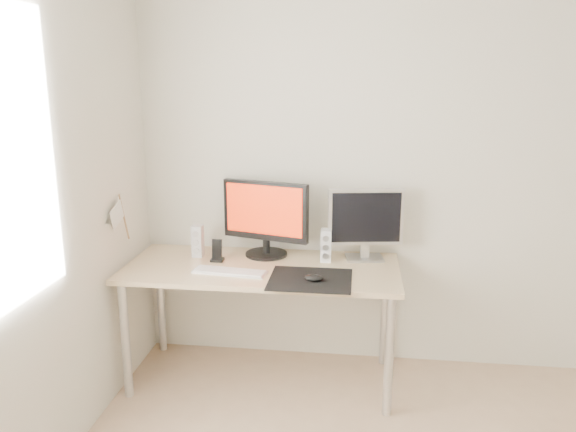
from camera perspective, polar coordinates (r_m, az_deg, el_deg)
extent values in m
plane|color=silver|center=(3.51, 13.46, 4.44)|extent=(3.50, 0.00, 3.50)
cube|color=black|center=(3.09, 2.29, -6.45)|extent=(0.45, 0.40, 0.00)
ellipsoid|color=black|center=(3.05, 2.62, -6.31)|extent=(0.10, 0.06, 0.04)
cube|color=#D1B587|center=(3.31, -2.69, -5.33)|extent=(1.60, 0.70, 0.03)
cylinder|color=silver|center=(3.40, -16.17, -12.04)|extent=(0.05, 0.05, 0.70)
cylinder|color=silver|center=(3.15, 10.23, -13.85)|extent=(0.05, 0.05, 0.70)
cylinder|color=silver|center=(3.89, -12.80, -8.44)|extent=(0.05, 0.05, 0.70)
cylinder|color=silver|center=(3.67, 9.80, -9.65)|extent=(0.05, 0.05, 0.70)
cylinder|color=black|center=(3.50, -2.21, -3.87)|extent=(0.32, 0.32, 0.02)
cylinder|color=black|center=(3.48, -2.22, -2.80)|extent=(0.05, 0.05, 0.12)
cube|color=black|center=(3.41, -2.30, 0.53)|extent=(0.54, 0.20, 0.36)
cube|color=#FA490D|center=(3.39, -2.49, 0.61)|extent=(0.48, 0.14, 0.30)
cube|color=#B0B0B2|center=(3.45, 7.76, -4.23)|extent=(0.24, 0.19, 0.01)
cube|color=silver|center=(3.43, 7.80, -3.32)|extent=(0.06, 0.05, 0.10)
cube|color=silver|center=(3.38, 7.91, -0.08)|extent=(0.45, 0.11, 0.34)
cube|color=black|center=(3.36, 7.97, -0.17)|extent=(0.41, 0.07, 0.30)
cube|color=silver|center=(3.49, -9.15, -2.51)|extent=(0.06, 0.07, 0.20)
cylinder|color=silver|center=(3.47, -9.31, -3.56)|extent=(0.04, 0.01, 0.04)
cylinder|color=#B5B5B8|center=(3.45, -9.35, -2.70)|extent=(0.04, 0.01, 0.04)
cylinder|color=silver|center=(3.44, -9.38, -1.84)|extent=(0.04, 0.01, 0.04)
cube|color=white|center=(3.36, 3.89, -3.00)|extent=(0.06, 0.07, 0.20)
cylinder|color=silver|center=(3.34, 3.83, -4.09)|extent=(0.04, 0.01, 0.04)
cylinder|color=#B9B9BB|center=(3.32, 3.85, -3.21)|extent=(0.04, 0.01, 0.04)
cylinder|color=#AEAEB0|center=(3.31, 3.86, -2.32)|extent=(0.04, 0.01, 0.04)
cube|color=silver|center=(3.20, -5.95, -5.69)|extent=(0.43, 0.17, 0.01)
cube|color=white|center=(3.20, -5.95, -5.55)|extent=(0.41, 0.15, 0.01)
cube|color=black|center=(3.41, -7.20, -4.43)|extent=(0.08, 0.06, 0.02)
cube|color=black|center=(3.39, -7.23, -3.35)|extent=(0.06, 0.03, 0.12)
cylinder|color=#A57F54|center=(3.37, -16.32, -0.11)|extent=(0.01, 0.10, 0.29)
cube|color=white|center=(3.28, -16.95, 0.19)|extent=(0.00, 0.19, 0.15)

